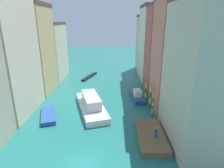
{
  "coord_description": "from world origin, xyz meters",
  "views": [
    {
      "loc": [
        3.41,
        -16.75,
        14.52
      ],
      "look_at": [
        2.88,
        22.72,
        1.5
      ],
      "focal_mm": 30.53,
      "sensor_mm": 36.0,
      "label": 1
    }
  ],
  "objects": [
    {
      "name": "building_left_2",
      "position": [
        -13.53,
        22.75,
        9.05
      ],
      "size": [
        6.79,
        9.28,
        18.07
      ],
      "color": "#DBB77A",
      "rests_on": "ground"
    },
    {
      "name": "motorboat_1",
      "position": [
        -7.16,
        10.5,
        0.32
      ],
      "size": [
        4.04,
        6.71,
        0.64
      ],
      "color": "#234C93",
      "rests_on": "ground"
    },
    {
      "name": "building_right_1",
      "position": [
        13.53,
        14.69,
        9.32
      ],
      "size": [
        6.79,
        8.86,
        18.6
      ],
      "color": "#C6705B",
      "rests_on": "ground"
    },
    {
      "name": "mooring_pole_0",
      "position": [
        9.44,
        10.62,
        2.15
      ],
      "size": [
        0.26,
        0.26,
        4.21
      ],
      "color": "#197247",
      "rests_on": "ground"
    },
    {
      "name": "building_right_0",
      "position": [
        13.53,
        4.35,
        8.59
      ],
      "size": [
        6.79,
        11.36,
        17.16
      ],
      "color": "#BCB299",
      "rests_on": "ground"
    },
    {
      "name": "building_left_3",
      "position": [
        -13.53,
        32.98,
        7.21
      ],
      "size": [
        6.79,
        10.84,
        14.4
      ],
      "color": "beige",
      "rests_on": "ground"
    },
    {
      "name": "gondola_black",
      "position": [
        -3.42,
        33.15,
        0.19
      ],
      "size": [
        3.49,
        8.16,
        0.38
      ],
      "color": "black",
      "rests_on": "ground"
    },
    {
      "name": "building_left_1",
      "position": [
        -13.53,
        12.28,
        10.1
      ],
      "size": [
        6.79,
        10.94,
        20.18
      ],
      "color": "beige",
      "rests_on": "ground"
    },
    {
      "name": "mooring_pole_1",
      "position": [
        9.54,
        13.54,
        2.28
      ],
      "size": [
        0.36,
        0.36,
        4.46
      ],
      "color": "#197247",
      "rests_on": "ground"
    },
    {
      "name": "building_right_3",
      "position": [
        13.53,
        32.57,
        9.24
      ],
      "size": [
        6.79,
        10.95,
        18.45
      ],
      "color": "beige",
      "rests_on": "ground"
    },
    {
      "name": "building_right_2",
      "position": [
        13.53,
        23.23,
        8.96
      ],
      "size": [
        6.79,
        7.58,
        17.9
      ],
      "color": "#B25147",
      "rests_on": "ground"
    },
    {
      "name": "vaporetto_white",
      "position": [
        -0.56,
        13.11,
        0.99
      ],
      "size": [
        7.02,
        12.46,
        2.64
      ],
      "color": "white",
      "rests_on": "ground"
    },
    {
      "name": "building_right_4",
      "position": [
        13.53,
        41.68,
        8.18
      ],
      "size": [
        6.79,
        7.24,
        16.34
      ],
      "color": "beige",
      "rests_on": "ground"
    },
    {
      "name": "person_on_dock",
      "position": [
        8.57,
        3.82,
        1.41
      ],
      "size": [
        0.36,
        0.36,
        1.44
      ],
      "color": "#234C93",
      "rests_on": "waterfront_dock"
    },
    {
      "name": "waterfront_dock",
      "position": [
        8.17,
        4.73,
        0.37
      ],
      "size": [
        3.46,
        7.77,
        0.75
      ],
      "color": "brown",
      "rests_on": "ground"
    },
    {
      "name": "ground_plane",
      "position": [
        0.0,
        24.5,
        0.0
      ],
      "size": [
        154.0,
        154.0,
        0.0
      ],
      "primitive_type": "plane",
      "color": "#1E6B66"
    },
    {
      "name": "motorboat_0",
      "position": [
        7.92,
        17.83,
        0.63
      ],
      "size": [
        2.76,
        5.98,
        1.93
      ],
      "color": "#234C93",
      "rests_on": "ground"
    },
    {
      "name": "mooring_pole_2",
      "position": [
        9.18,
        16.18,
        2.1
      ],
      "size": [
        0.3,
        0.3,
        4.11
      ],
      "color": "#197247",
      "rests_on": "ground"
    }
  ]
}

